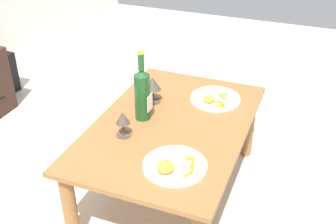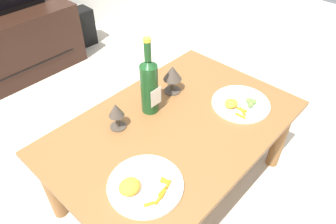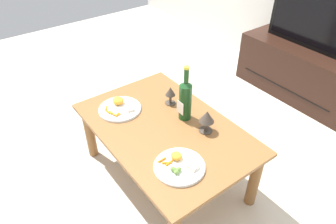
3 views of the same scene
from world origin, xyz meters
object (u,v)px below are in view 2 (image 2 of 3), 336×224
object	(u,v)px
goblet_left	(116,112)
dinner_plate_right	(240,103)
tv_stand	(1,50)
wine_bottle	(149,84)
floor_speaker	(83,27)
dining_table	(175,137)
goblet_right	(172,74)
dinner_plate_left	(144,184)

from	to	relation	value
goblet_left	dinner_plate_right	world-z (taller)	goblet_left
tv_stand	wine_bottle	bearing A→B (deg)	-86.29
floor_speaker	wine_bottle	xyz separation A→B (m)	(-0.65, -1.54, 0.45)
tv_stand	dining_table	bearing A→B (deg)	-86.59
tv_stand	goblet_left	distance (m)	1.54
dining_table	tv_stand	distance (m)	1.70
dining_table	dinner_plate_right	xyz separation A→B (m)	(0.33, -0.14, 0.09)
wine_bottle	goblet_right	xyz separation A→B (m)	(0.18, 0.02, -0.05)
dining_table	floor_speaker	distance (m)	1.83
tv_stand	goblet_right	distance (m)	1.57
tv_stand	goblet_right	bearing A→B (deg)	-79.34
wine_bottle	goblet_right	size ratio (longest dim) A/B	2.52
tv_stand	floor_speaker	xyz separation A→B (m)	(0.75, 0.01, -0.08)
dining_table	goblet_left	distance (m)	0.31
dining_table	dinner_plate_left	world-z (taller)	dinner_plate_left
dining_table	dinner_plate_left	size ratio (longest dim) A/B	4.01
dinner_plate_right	dinner_plate_left	bearing A→B (deg)	179.76
tv_stand	goblet_right	world-z (taller)	goblet_right
dining_table	wine_bottle	distance (m)	0.28
tv_stand	wine_bottle	xyz separation A→B (m)	(0.10, -1.53, 0.37)
tv_stand	dinner_plate_left	distance (m)	1.86
tv_stand	dinner_plate_right	world-z (taller)	dinner_plate_right
wine_bottle	dinner_plate_right	world-z (taller)	wine_bottle
floor_speaker	goblet_right	size ratio (longest dim) A/B	2.17
dinner_plate_right	floor_speaker	bearing A→B (deg)	80.04
goblet_left	dinner_plate_right	distance (m)	0.61
goblet_right	dinner_plate_right	world-z (taller)	goblet_right
dining_table	goblet_left	xyz separation A→B (m)	(-0.19, 0.18, 0.17)
goblet_left	dinner_plate_left	bearing A→B (deg)	-114.85
dining_table	goblet_left	world-z (taller)	goblet_left
tv_stand	dinner_plate_left	size ratio (longest dim) A/B	4.03
wine_bottle	goblet_left	xyz separation A→B (m)	(-0.18, 0.02, -0.06)
wine_bottle	dinner_plate_right	xyz separation A→B (m)	(0.33, -0.30, -0.14)
dinner_plate_left	dinner_plate_right	size ratio (longest dim) A/B	1.02
goblet_right	goblet_left	bearing A→B (deg)	180.00
wine_bottle	goblet_right	world-z (taller)	wine_bottle
floor_speaker	goblet_left	bearing A→B (deg)	-115.44
dinner_plate_left	goblet_left	bearing A→B (deg)	65.15
tv_stand	goblet_left	bearing A→B (deg)	-93.24
wine_bottle	floor_speaker	bearing A→B (deg)	67.04
goblet_left	dinner_plate_left	world-z (taller)	goblet_left
dinner_plate_left	dinner_plate_right	world-z (taller)	dinner_plate_left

